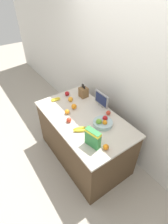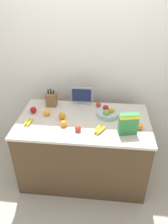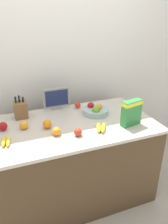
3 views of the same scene
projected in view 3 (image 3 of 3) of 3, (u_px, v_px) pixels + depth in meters
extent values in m
plane|color=#B2A899|center=(75.00, 191.00, 2.48)|extent=(14.00, 14.00, 0.00)
cube|color=silver|center=(54.00, 65.00, 2.49)|extent=(9.00, 0.06, 2.60)
cube|color=#4C3823|center=(74.00, 161.00, 2.30)|extent=(1.54, 0.86, 0.84)
cube|color=beige|center=(73.00, 125.00, 2.12)|extent=(1.57, 0.89, 0.03)
cube|color=brown|center=(21.00, 110.00, 2.19)|extent=(0.13, 0.13, 0.17)
cylinder|color=black|center=(16.00, 100.00, 2.13)|extent=(0.02, 0.02, 0.06)
cube|color=silver|center=(15.00, 95.00, 2.11)|extent=(0.01, 0.00, 0.04)
cylinder|color=black|center=(19.00, 99.00, 2.14)|extent=(0.02, 0.02, 0.07)
cube|color=silver|center=(19.00, 95.00, 2.12)|extent=(0.01, 0.00, 0.02)
cylinder|color=black|center=(23.00, 99.00, 2.16)|extent=(0.02, 0.02, 0.05)
cube|color=silver|center=(22.00, 95.00, 2.14)|extent=(0.01, 0.00, 0.03)
cube|color=gray|center=(57.00, 108.00, 2.40)|extent=(0.10, 0.03, 0.03)
cube|color=gray|center=(56.00, 98.00, 2.35)|extent=(0.29, 0.02, 0.21)
cube|color=#19234C|center=(57.00, 98.00, 2.34)|extent=(0.25, 0.00, 0.17)
cube|color=#338442|center=(131.00, 113.00, 2.03)|extent=(0.21, 0.11, 0.25)
cube|color=yellow|center=(132.00, 103.00, 1.99)|extent=(0.21, 0.12, 0.04)
cylinder|color=#99B2B7|center=(96.00, 111.00, 2.29)|extent=(0.27, 0.27, 0.06)
sphere|color=orange|center=(99.00, 107.00, 2.29)|extent=(0.07, 0.07, 0.07)
sphere|color=#A31419|center=(91.00, 106.00, 2.32)|extent=(0.07, 0.07, 0.07)
sphere|color=#6B9E33|center=(96.00, 110.00, 2.22)|extent=(0.08, 0.08, 0.08)
ellipsoid|color=yellow|center=(103.00, 127.00, 1.99)|extent=(0.13, 0.18, 0.04)
ellipsoid|color=yellow|center=(99.00, 127.00, 2.00)|extent=(0.11, 0.19, 0.04)
ellipsoid|color=yellow|center=(8.00, 141.00, 1.79)|extent=(0.05, 0.17, 0.03)
ellipsoid|color=yellow|center=(4.00, 141.00, 1.78)|extent=(0.05, 0.17, 0.03)
sphere|color=red|center=(78.00, 132.00, 1.88)|extent=(0.07, 0.07, 0.07)
sphere|color=red|center=(78.00, 105.00, 2.43)|extent=(0.07, 0.07, 0.07)
sphere|color=#A31419|center=(3.00, 126.00, 1.97)|extent=(0.08, 0.08, 0.08)
sphere|color=orange|center=(56.00, 131.00, 1.89)|extent=(0.07, 0.07, 0.07)
sphere|color=orange|center=(137.00, 115.00, 2.19)|extent=(0.07, 0.07, 0.07)
sphere|color=orange|center=(47.00, 124.00, 2.00)|extent=(0.08, 0.08, 0.08)
sphere|color=orange|center=(24.00, 125.00, 1.99)|extent=(0.08, 0.08, 0.08)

